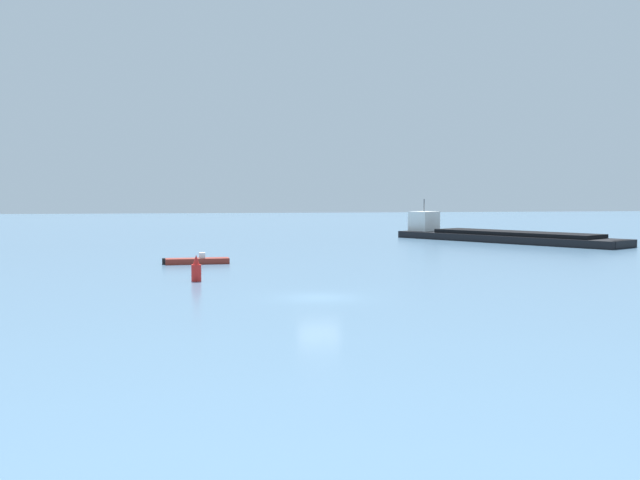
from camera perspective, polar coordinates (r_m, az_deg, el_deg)
The scene contains 4 objects.
ground_plane at distance 43.93m, azimuth -0.06°, elevation -4.53°, with size 400.00×400.00×0.00m, color slate.
cargo_barge at distance 98.48m, azimuth 13.80°, elevation 0.36°, with size 21.90×30.38×5.53m.
small_motorboat at distance 65.99m, azimuth -9.57°, elevation -1.61°, with size 5.91×1.71×1.01m.
channel_buoy_red at distance 52.81m, azimuth -9.64°, elevation -2.32°, with size 0.70×0.70×1.90m.
Camera 1 is at (-7.72, -42.80, 6.20)m, focal length 40.96 mm.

